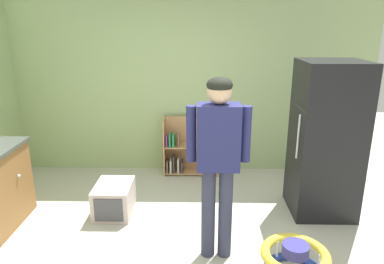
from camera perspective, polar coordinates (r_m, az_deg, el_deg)
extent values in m
plane|color=#BAB8A9|center=(3.57, -0.51, -20.31)|extent=(12.00, 12.00, 0.00)
cube|color=#9FB87E|center=(5.23, 0.18, 8.09)|extent=(5.20, 0.06, 2.70)
sphere|color=silver|center=(4.37, -25.92, -6.30)|extent=(0.04, 0.04, 0.04)
cube|color=black|center=(4.34, 20.59, -1.17)|extent=(0.70, 0.68, 1.78)
cylinder|color=silver|center=(4.04, 16.61, -0.72)|extent=(0.02, 0.02, 0.50)
cube|color=#333333|center=(4.13, 16.52, 4.00)|extent=(0.01, 0.67, 0.01)
cube|color=tan|center=(5.26, -4.40, -2.30)|extent=(0.02, 0.28, 0.85)
cube|color=tan|center=(5.25, 4.11, -2.35)|extent=(0.02, 0.28, 0.85)
cube|color=tan|center=(5.36, -0.12, -1.87)|extent=(0.80, 0.02, 0.85)
cube|color=tan|center=(5.39, -0.15, -6.30)|extent=(0.76, 0.24, 0.02)
cube|color=tan|center=(5.24, -0.15, -2.23)|extent=(0.76, 0.24, 0.02)
cube|color=brown|center=(5.34, -3.93, -5.39)|extent=(0.02, 0.17, 0.18)
cube|color=purple|center=(5.20, -4.02, -1.36)|extent=(0.02, 0.17, 0.16)
cube|color=beige|center=(5.33, -3.37, -5.31)|extent=(0.03, 0.17, 0.20)
cube|color=#28894A|center=(5.20, -3.52, -1.27)|extent=(0.03, 0.17, 0.18)
cube|color=#443C36|center=(5.32, -2.91, -5.04)|extent=(0.02, 0.17, 0.25)
cube|color=#279250|center=(5.19, -2.97, -1.28)|extent=(0.03, 0.17, 0.18)
cube|color=beige|center=(5.32, -2.18, -5.26)|extent=(0.03, 0.17, 0.21)
cube|color=#745D4C|center=(5.18, -2.14, -1.22)|extent=(0.02, 0.17, 0.19)
cube|color=#433539|center=(5.33, -1.60, -5.47)|extent=(0.03, 0.17, 0.17)
cylinder|color=#34364F|center=(3.45, 2.61, -12.76)|extent=(0.13, 0.13, 0.90)
cylinder|color=#34364F|center=(3.45, 5.33, -12.75)|extent=(0.13, 0.13, 0.90)
cube|color=navy|center=(3.14, 4.25, -0.83)|extent=(0.38, 0.22, 0.59)
cylinder|color=navy|center=(3.13, -0.13, -0.29)|extent=(0.09, 0.09, 0.50)
cylinder|color=navy|center=(3.16, 8.61, -0.34)|extent=(0.09, 0.09, 0.50)
sphere|color=#DCB088|center=(3.05, 4.41, 6.41)|extent=(0.21, 0.21, 0.21)
ellipsoid|color=black|center=(3.04, 4.44, 7.50)|extent=(0.22, 0.22, 0.14)
torus|color=yellow|center=(3.43, 16.13, -18.28)|extent=(0.60, 0.60, 0.08)
cylinder|color=#34318A|center=(3.40, 16.20, -17.59)|extent=(0.23, 0.23, 0.10)
cylinder|color=silver|center=(3.54, 19.66, -19.20)|extent=(0.02, 0.02, 0.18)
cylinder|color=silver|center=(3.61, 13.43, -17.87)|extent=(0.02, 0.02, 0.18)
cube|color=beige|center=(4.37, -12.32, -10.35)|extent=(0.42, 0.54, 0.36)
cube|color=#424247|center=(4.14, -13.20, -12.09)|extent=(0.32, 0.01, 0.27)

